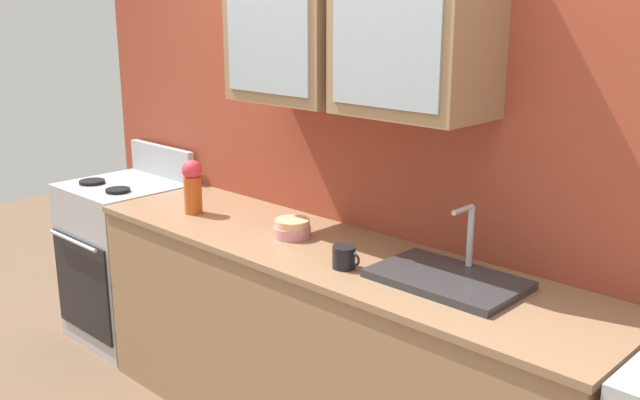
{
  "coord_description": "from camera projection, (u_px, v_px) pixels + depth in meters",
  "views": [
    {
      "loc": [
        1.92,
        -2.05,
        1.9
      ],
      "look_at": [
        -0.05,
        0.0,
        1.11
      ],
      "focal_mm": 40.47,
      "sensor_mm": 36.0,
      "label": 1
    }
  ],
  "objects": [
    {
      "name": "back_wall_unit",
      "position": [
        381.0,
        111.0,
        3.05
      ],
      "size": [
        4.09,
        0.46,
        2.73
      ],
      "color": "#993D28",
      "rests_on": "ground_plane"
    },
    {
      "name": "counter",
      "position": [
        328.0,
        349.0,
        3.09
      ],
      "size": [
        2.51,
        0.63,
        0.91
      ],
      "color": "#93704C",
      "rests_on": "ground_plane"
    },
    {
      "name": "stove_range",
      "position": [
        128.0,
        260.0,
        4.15
      ],
      "size": [
        0.6,
        0.62,
        1.09
      ],
      "color": "#ADAFB5",
      "rests_on": "ground_plane"
    },
    {
      "name": "sink_faucet",
      "position": [
        448.0,
        278.0,
        2.61
      ],
      "size": [
        0.54,
        0.34,
        0.27
      ],
      "color": "#2D2D30",
      "rests_on": "counter"
    },
    {
      "name": "bowl_stack",
      "position": [
        292.0,
        228.0,
        3.12
      ],
      "size": [
        0.16,
        0.16,
        0.08
      ],
      "color": "#D87F84",
      "rests_on": "counter"
    },
    {
      "name": "vase",
      "position": [
        193.0,
        185.0,
        3.44
      ],
      "size": [
        0.1,
        0.1,
        0.26
      ],
      "color": "#BF4C19",
      "rests_on": "counter"
    },
    {
      "name": "cup_near_sink",
      "position": [
        344.0,
        257.0,
        2.75
      ],
      "size": [
        0.12,
        0.09,
        0.09
      ],
      "color": "black",
      "rests_on": "counter"
    }
  ]
}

